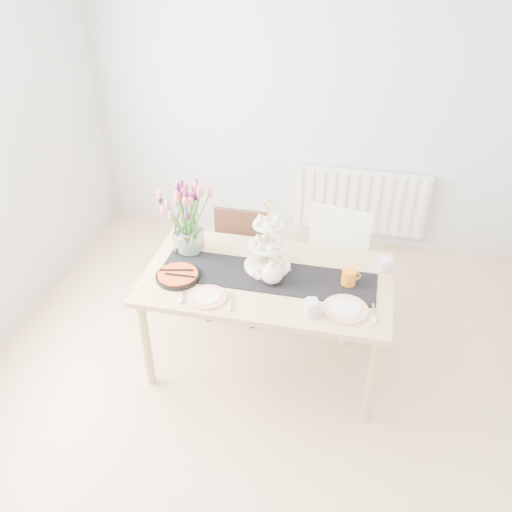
% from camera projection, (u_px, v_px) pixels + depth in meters
% --- Properties ---
extents(room_shell, '(4.50, 4.50, 4.50)m').
position_uv_depth(room_shell, '(255.00, 245.00, 2.81)').
color(room_shell, tan).
rests_on(room_shell, ground).
extents(radiator, '(1.20, 0.08, 0.60)m').
position_uv_depth(radiator, '(360.00, 201.00, 4.97)').
color(radiator, white).
rests_on(radiator, room_shell).
extents(dining_table, '(1.60, 0.90, 0.75)m').
position_uv_depth(dining_table, '(267.00, 286.00, 3.55)').
color(dining_table, tan).
rests_on(dining_table, ground).
extents(chair_brown, '(0.41, 0.41, 0.82)m').
position_uv_depth(chair_brown, '(237.00, 256.00, 4.19)').
color(chair_brown, '#321B12').
rests_on(chair_brown, ground).
extents(chair_white, '(0.53, 0.53, 0.92)m').
position_uv_depth(chair_white, '(334.00, 261.00, 4.02)').
color(chair_white, white).
rests_on(chair_white, ground).
extents(table_runner, '(1.40, 0.35, 0.01)m').
position_uv_depth(table_runner, '(267.00, 276.00, 3.50)').
color(table_runner, black).
rests_on(table_runner, dining_table).
extents(tulip_vase, '(0.59, 0.59, 0.50)m').
position_uv_depth(tulip_vase, '(187.00, 210.00, 3.57)').
color(tulip_vase, silver).
rests_on(tulip_vase, dining_table).
extents(cake_stand, '(0.31, 0.31, 0.45)m').
position_uv_depth(cake_stand, '(268.00, 251.00, 3.52)').
color(cake_stand, gold).
rests_on(cake_stand, dining_table).
extents(teapot, '(0.28, 0.25, 0.15)m').
position_uv_depth(teapot, '(272.00, 274.00, 3.41)').
color(teapot, silver).
rests_on(teapot, dining_table).
extents(cream_jug, '(0.11, 0.11, 0.09)m').
position_uv_depth(cream_jug, '(384.00, 265.00, 3.54)').
color(cream_jug, silver).
rests_on(cream_jug, dining_table).
extents(tart_tin, '(0.29, 0.29, 0.04)m').
position_uv_depth(tart_tin, '(178.00, 276.00, 3.49)').
color(tart_tin, black).
rests_on(tart_tin, dining_table).
extents(mug_white, '(0.09, 0.09, 0.10)m').
position_uv_depth(mug_white, '(311.00, 308.00, 3.17)').
color(mug_white, silver).
rests_on(mug_white, dining_table).
extents(mug_orange, '(0.12, 0.12, 0.11)m').
position_uv_depth(mug_orange, '(349.00, 277.00, 3.41)').
color(mug_orange, orange).
rests_on(mug_orange, dining_table).
extents(plate_left, '(0.31, 0.31, 0.01)m').
position_uv_depth(plate_left, '(208.00, 297.00, 3.32)').
color(plate_left, silver).
rests_on(plate_left, dining_table).
extents(plate_right, '(0.31, 0.31, 0.01)m').
position_uv_depth(plate_right, '(345.00, 309.00, 3.23)').
color(plate_right, silver).
rests_on(plate_right, dining_table).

